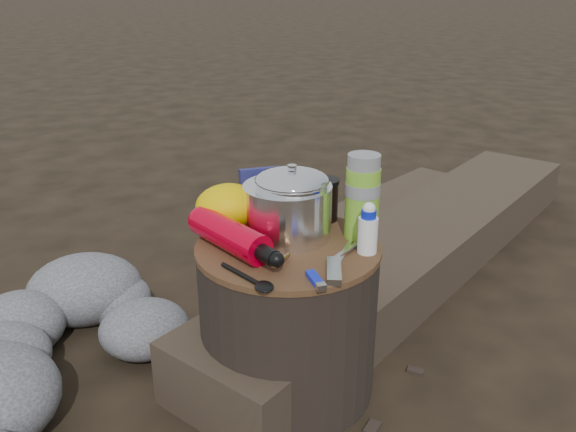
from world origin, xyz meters
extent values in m
plane|color=black|center=(0.00, 0.00, 0.00)|extent=(60.00, 60.00, 0.00)
cylinder|color=black|center=(0.00, 0.00, 0.20)|extent=(0.44, 0.44, 0.40)
cube|color=#372B21|center=(0.60, 0.53, 0.09)|extent=(1.88, 1.61, 0.18)
cube|color=#372B21|center=(0.58, 0.96, 0.05)|extent=(1.09, 0.85, 0.10)
cylinder|color=silver|center=(0.01, 0.06, 0.47)|extent=(0.21, 0.21, 0.13)
cylinder|color=silver|center=(0.02, 0.05, 0.49)|extent=(0.17, 0.17, 0.17)
cylinder|color=#75B52B|center=(0.19, 0.01, 0.51)|extent=(0.08, 0.08, 0.21)
cylinder|color=black|center=(0.13, 0.14, 0.46)|extent=(0.07, 0.07, 0.11)
ellipsoid|color=#E7BC00|center=(-0.12, 0.14, 0.46)|extent=(0.17, 0.14, 0.11)
cube|color=navy|center=(-0.03, 0.18, 0.47)|extent=(0.11, 0.03, 0.14)
cube|color=#0F20BE|center=(0.02, -0.19, 0.41)|extent=(0.03, 0.08, 0.01)
cube|color=silver|center=(0.06, -0.16, 0.41)|extent=(0.06, 0.12, 0.02)
cylinder|color=white|center=(0.17, -0.08, 0.46)|extent=(0.05, 0.05, 0.11)
camera|label=1|loc=(-0.28, -1.25, 1.01)|focal=37.12mm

